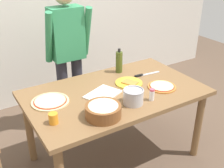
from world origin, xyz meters
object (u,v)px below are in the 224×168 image
at_px(cup_orange, 53,118).
at_px(cutting_board_white, 103,94).
at_px(pizza_cooked_on_tray, 162,86).
at_px(chef_knife, 144,75).
at_px(dining_table, 115,100).
at_px(pizza_raw_on_board, 50,101).
at_px(plate_with_slice, 129,83).
at_px(salt_shaker, 152,95).
at_px(steel_pot, 133,96).
at_px(olive_oil_bottle, 119,62).
at_px(popcorn_bowl, 103,110).
at_px(person_cook, 68,51).

height_order(cup_orange, cutting_board_white, cup_orange).
distance_m(pizza_cooked_on_tray, chef_knife, 0.30).
bearing_deg(dining_table, pizza_raw_on_board, 168.75).
bearing_deg(plate_with_slice, salt_shaker, -92.46).
distance_m(dining_table, steel_pot, 0.31).
height_order(pizza_cooked_on_tray, salt_shaker, salt_shaker).
bearing_deg(pizza_cooked_on_tray, chef_knife, 85.27).
bearing_deg(olive_oil_bottle, salt_shaker, -97.13).
distance_m(pizza_raw_on_board, olive_oil_bottle, 0.87).
height_order(salt_shaker, cutting_board_white, salt_shaker).
distance_m(popcorn_bowl, cup_orange, 0.38).
distance_m(person_cook, chef_knife, 0.85).
bearing_deg(olive_oil_bottle, cutting_board_white, -138.79).
bearing_deg(person_cook, salt_shaker, -74.17).
relative_size(olive_oil_bottle, salt_shaker, 2.42).
distance_m(cutting_board_white, chef_knife, 0.58).
height_order(person_cook, salt_shaker, person_cook).
bearing_deg(popcorn_bowl, cutting_board_white, 60.91).
bearing_deg(pizza_raw_on_board, dining_table, -11.25).
relative_size(steel_pot, cutting_board_white, 0.58).
xyz_separation_m(person_cook, chef_knife, (0.55, -0.62, -0.17)).
bearing_deg(pizza_raw_on_board, olive_oil_bottle, 15.01).
bearing_deg(chef_knife, pizza_raw_on_board, -178.81).
xyz_separation_m(plate_with_slice, olive_oil_bottle, (0.06, 0.28, 0.11)).
relative_size(person_cook, plate_with_slice, 6.23).
relative_size(person_cook, salt_shaker, 15.28).
relative_size(cup_orange, chef_knife, 0.29).
height_order(person_cook, chef_knife, person_cook).
xyz_separation_m(popcorn_bowl, cutting_board_white, (0.17, 0.30, -0.06)).
xyz_separation_m(pizza_raw_on_board, salt_shaker, (0.75, -0.42, 0.04)).
bearing_deg(steel_pot, pizza_cooked_on_tray, 13.75).
bearing_deg(olive_oil_bottle, plate_with_slice, -103.06).
relative_size(pizza_raw_on_board, cup_orange, 3.73).
distance_m(plate_with_slice, cutting_board_white, 0.33).
distance_m(dining_table, chef_knife, 0.47).
bearing_deg(dining_table, cutting_board_white, -177.52).
relative_size(dining_table, salt_shaker, 15.09).
bearing_deg(cup_orange, pizza_cooked_on_tray, 1.47).
distance_m(dining_table, cutting_board_white, 0.16).
xyz_separation_m(pizza_cooked_on_tray, chef_knife, (0.02, 0.30, -0.00)).
bearing_deg(cup_orange, popcorn_bowl, -17.55).
height_order(plate_with_slice, chef_knife, plate_with_slice).
bearing_deg(cutting_board_white, popcorn_bowl, -119.09).
bearing_deg(cutting_board_white, pizza_raw_on_board, 164.88).
bearing_deg(pizza_raw_on_board, popcorn_bowl, -57.10).
xyz_separation_m(salt_shaker, cutting_board_white, (-0.31, 0.30, -0.05)).
bearing_deg(popcorn_bowl, salt_shaker, 0.76).
height_order(dining_table, chef_knife, chef_knife).
height_order(pizza_raw_on_board, cup_orange, cup_orange).
height_order(salt_shaker, chef_knife, salt_shaker).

